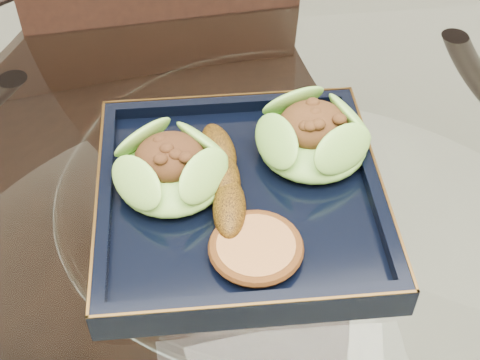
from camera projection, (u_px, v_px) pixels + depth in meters
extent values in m
cylinder|color=white|center=(290.00, 227.00, 0.64)|extent=(1.10, 1.10, 0.01)
torus|color=black|center=(290.00, 227.00, 0.64)|extent=(1.13, 1.13, 0.02)
cylinder|color=black|center=(403.00, 226.00, 1.14)|extent=(0.04, 0.04, 0.75)
cylinder|color=black|center=(71.00, 269.00, 1.08)|extent=(0.04, 0.04, 0.75)
cube|color=black|center=(197.00, 266.00, 1.01)|extent=(0.40, 0.40, 0.04)
cube|color=black|center=(169.00, 65.00, 0.95)|extent=(0.37, 0.04, 0.42)
cylinder|color=black|center=(102.00, 283.00, 1.26)|extent=(0.03, 0.03, 0.41)
cylinder|color=black|center=(272.00, 255.00, 1.31)|extent=(0.03, 0.03, 0.41)
cube|color=black|center=(240.00, 202.00, 0.65)|extent=(0.29, 0.29, 0.02)
ellipsoid|color=#568F29|center=(171.00, 171.00, 0.63)|extent=(0.13, 0.13, 0.04)
ellipsoid|color=#53952B|center=(313.00, 139.00, 0.66)|extent=(0.12, 0.12, 0.04)
ellipsoid|color=#603C0A|center=(224.00, 177.00, 0.64)|extent=(0.03, 0.15, 0.03)
cylinder|color=#A16B35|center=(256.00, 249.00, 0.58)|extent=(0.10, 0.10, 0.01)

